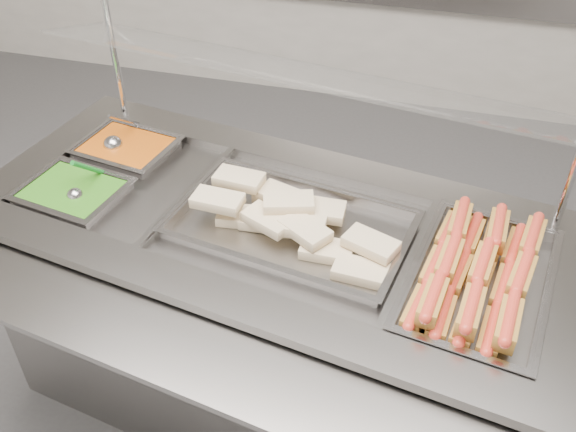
% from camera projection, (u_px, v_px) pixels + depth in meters
% --- Properties ---
extents(steam_counter, '(1.76, 1.00, 0.80)m').
position_uv_depth(steam_counter, '(275.00, 319.00, 1.96)').
color(steam_counter, slate).
rests_on(steam_counter, ground).
extents(tray_rail, '(1.61, 0.58, 0.05)m').
position_uv_depth(tray_rail, '(184.00, 348.00, 1.42)').
color(tray_rail, gray).
rests_on(tray_rail, steam_counter).
extents(sneeze_guard, '(1.48, 0.49, 0.39)m').
position_uv_depth(sneeze_guard, '(304.00, 77.00, 1.65)').
color(sneeze_guard, silver).
rests_on(sneeze_guard, steam_counter).
extents(pan_hotdogs, '(0.38, 0.53, 0.09)m').
position_uv_depth(pan_hotdogs, '(478.00, 289.00, 1.55)').
color(pan_hotdogs, '#979494').
rests_on(pan_hotdogs, steam_counter).
extents(pan_wraps, '(0.65, 0.45, 0.06)m').
position_uv_depth(pan_wraps, '(291.00, 230.00, 1.71)').
color(pan_wraps, '#979494').
rests_on(pan_wraps, steam_counter).
extents(pan_beans, '(0.30, 0.25, 0.09)m').
position_uv_depth(pan_beans, '(128.00, 155.00, 2.01)').
color(pan_beans, '#979494').
rests_on(pan_beans, steam_counter).
extents(pan_peas, '(0.30, 0.25, 0.09)m').
position_uv_depth(pan_peas, '(74.00, 200.00, 1.83)').
color(pan_peas, '#979494').
rests_on(pan_peas, steam_counter).
extents(hotdogs_in_buns, '(0.32, 0.48, 0.10)m').
position_uv_depth(hotdogs_in_buns, '(475.00, 273.00, 1.53)').
color(hotdogs_in_buns, '#8E5F1D').
rests_on(hotdogs_in_buns, pan_hotdogs).
extents(tortilla_wraps, '(0.56, 0.32, 0.09)m').
position_uv_depth(tortilla_wraps, '(292.00, 218.00, 1.69)').
color(tortilla_wraps, beige).
rests_on(tortilla_wraps, pan_wraps).
extents(ladle, '(0.06, 0.17, 0.14)m').
position_uv_depth(ladle, '(114.00, 144.00, 1.99)').
color(ladle, '#ABABB0').
rests_on(ladle, pan_beans).
extents(serving_spoon, '(0.05, 0.15, 0.13)m').
position_uv_depth(serving_spoon, '(78.00, 191.00, 1.79)').
color(serving_spoon, '#ABABB0').
rests_on(serving_spoon, pan_peas).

